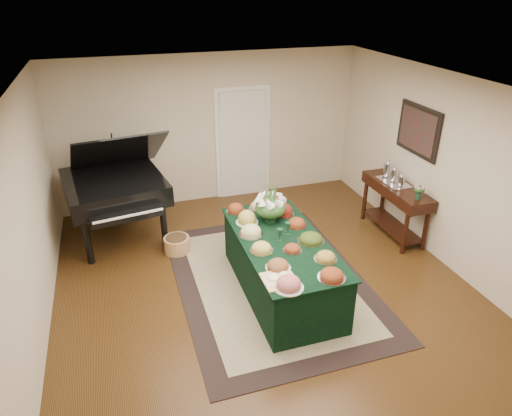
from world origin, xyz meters
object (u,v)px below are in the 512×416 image
object	(u,v)px
buffet_table	(281,266)
mahogany_sideboard	(396,196)
floral_centerpiece	(271,204)
grand_piano	(115,186)

from	to	relation	value
buffet_table	mahogany_sideboard	xyz separation A→B (m)	(2.30, 0.92, 0.28)
buffet_table	mahogany_sideboard	world-z (taller)	mahogany_sideboard
floral_centerpiece	mahogany_sideboard	bearing A→B (deg)	9.29
grand_piano	mahogany_sideboard	distance (m)	4.47
buffet_table	grand_piano	bearing A→B (deg)	131.95
grand_piano	buffet_table	bearing A→B (deg)	-48.05
buffet_table	mahogany_sideboard	size ratio (longest dim) A/B	1.57
floral_centerpiece	grand_piano	distance (m)	2.60
floral_centerpiece	grand_piano	bearing A→B (deg)	140.58
buffet_table	floral_centerpiece	size ratio (longest dim) A/B	4.99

